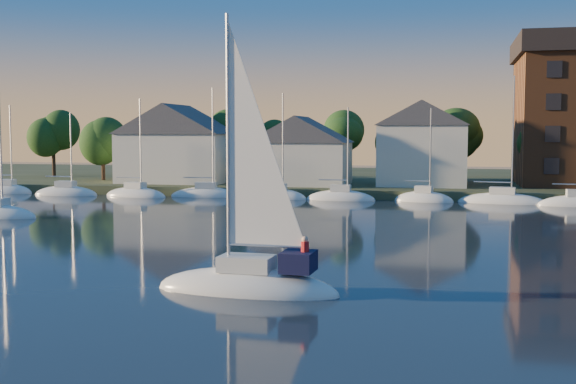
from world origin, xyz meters
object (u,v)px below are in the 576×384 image
(clubhouse_west, at_px, (177,142))
(clubhouse_centre, at_px, (301,150))
(clubhouse_east, at_px, (423,143))
(hero_sailboat, at_px, (250,280))

(clubhouse_west, relative_size, clubhouse_centre, 1.18)
(clubhouse_centre, bearing_deg, clubhouse_west, 176.42)
(clubhouse_east, bearing_deg, clubhouse_west, -178.09)
(clubhouse_west, xyz_separation_m, hero_sailboat, (24.54, -53.47, -5.36))
(clubhouse_west, bearing_deg, clubhouse_east, 1.91)
(clubhouse_east, xyz_separation_m, hero_sailboat, (-5.46, -54.47, -5.43))
(clubhouse_west, distance_m, clubhouse_centre, 16.05)
(clubhouse_west, xyz_separation_m, clubhouse_centre, (16.00, -1.00, -0.80))
(clubhouse_east, bearing_deg, hero_sailboat, -95.72)
(hero_sailboat, bearing_deg, clubhouse_east, -92.91)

